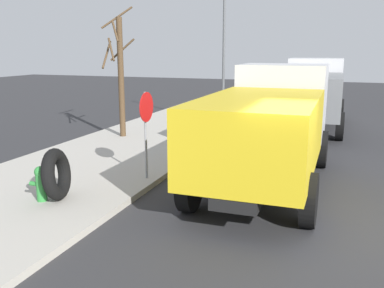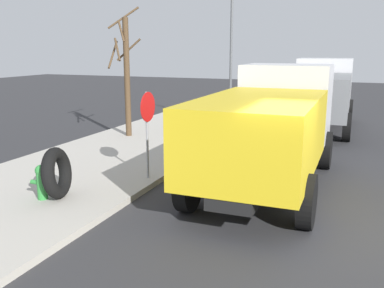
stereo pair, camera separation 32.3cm
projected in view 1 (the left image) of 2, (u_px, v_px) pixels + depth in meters
name	position (u px, v px, depth m)	size (l,w,h in m)	color
ground_plane	(312.00, 230.00, 8.28)	(80.00, 80.00, 0.00)	#2D2D30
sidewalk_curb	(38.00, 190.00, 10.40)	(36.00, 5.00, 0.15)	#ADA89E
fire_hydrant	(41.00, 183.00, 9.35)	(0.26, 0.58, 0.79)	#2D8438
loose_tire	(56.00, 174.00, 9.38)	(1.16, 1.16, 0.29)	black
stop_sign	(146.00, 119.00, 10.76)	(0.76, 0.08, 2.25)	gray
dump_truck_yellow	(269.00, 123.00, 10.81)	(7.01, 2.81, 3.00)	gold
dump_truck_gray	(312.00, 91.00, 18.73)	(7.03, 2.88, 3.00)	slate
bare_tree	(120.00, 73.00, 15.95)	(1.53, 1.19, 4.88)	#4C3823
street_light_pole	(224.00, 57.00, 19.13)	(0.12, 0.12, 5.86)	#595B5E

